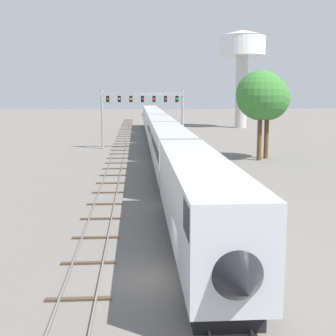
{
  "coord_description": "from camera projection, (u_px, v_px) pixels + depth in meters",
  "views": [
    {
      "loc": [
        -1.11,
        -19.87,
        8.2
      ],
      "look_at": [
        1.0,
        12.0,
        3.0
      ],
      "focal_mm": 50.58,
      "sensor_mm": 36.0,
      "label": 1
    }
  ],
  "objects": [
    {
      "name": "ground_plane",
      "position": [
        163.0,
        278.0,
        20.96
      ],
      "size": [
        400.0,
        400.0,
        0.0
      ],
      "primitive_type": "plane",
      "color": "slate"
    },
    {
      "name": "water_tower",
      "position": [
        242.0,
        51.0,
        104.68
      ],
      "size": [
        10.29,
        10.29,
        21.49
      ],
      "color": "beige",
      "rests_on": "ground"
    },
    {
      "name": "passenger_train",
      "position": [
        160.0,
        133.0,
        64.46
      ],
      "size": [
        3.04,
        101.67,
        4.8
      ],
      "color": "silver",
      "rests_on": "ground"
    },
    {
      "name": "track_main",
      "position": [
        155.0,
        140.0,
        80.17
      ],
      "size": [
        2.6,
        200.0,
        0.16
      ],
      "color": "slate",
      "rests_on": "ground"
    },
    {
      "name": "signal_gantry",
      "position": [
        143.0,
        105.0,
        67.42
      ],
      "size": [
        12.1,
        0.49,
        8.39
      ],
      "color": "#999BA0",
      "rests_on": "ground"
    },
    {
      "name": "trackside_tree_mid",
      "position": [
        261.0,
        96.0,
        55.61
      ],
      "size": [
        5.88,
        5.88,
        10.66
      ],
      "color": "brown",
      "rests_on": "ground"
    },
    {
      "name": "trackside_tree_left",
      "position": [
        268.0,
        99.0,
        57.21
      ],
      "size": [
        5.36,
        5.36,
        10.04
      ],
      "color": "brown",
      "rests_on": "ground"
    },
    {
      "name": "track_near",
      "position": [
        118.0,
        156.0,
        60.11
      ],
      "size": [
        2.6,
        160.0,
        0.16
      ],
      "color": "slate",
      "rests_on": "ground"
    }
  ]
}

